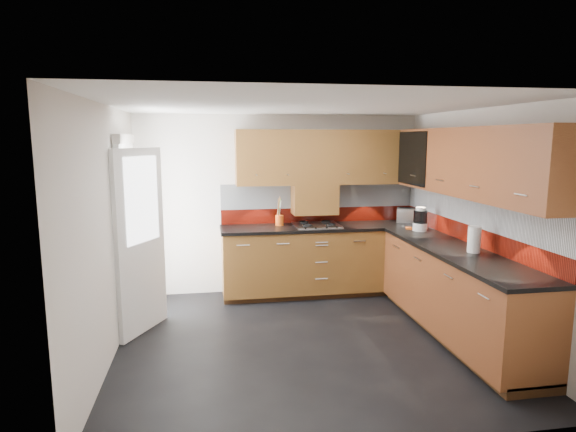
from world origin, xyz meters
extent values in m
cube|color=black|center=(0.00, 0.00, -0.01)|extent=(4.00, 3.80, 0.02)
cube|color=white|center=(0.00, 0.00, 2.45)|extent=(4.00, 3.80, 0.10)
cube|color=beige|center=(0.00, 1.84, 1.20)|extent=(4.00, 0.08, 2.64)
cube|color=beige|center=(0.00, -1.84, 1.20)|extent=(4.00, 0.08, 2.64)
cube|color=beige|center=(-1.94, 0.00, 1.20)|extent=(0.08, 3.80, 2.64)
cube|color=beige|center=(1.94, 0.00, 1.20)|extent=(0.08, 3.80, 2.64)
cube|color=brown|center=(0.55, 1.50, 0.48)|extent=(2.70, 0.60, 0.95)
cube|color=brown|center=(1.60, -0.10, 0.48)|extent=(0.60, 2.60, 0.95)
cube|color=#3E2411|center=(0.55, 1.53, 0.05)|extent=(2.70, 0.54, 0.10)
cube|color=#3E2411|center=(1.63, -0.10, 0.05)|extent=(0.54, 2.60, 0.10)
cube|color=black|center=(0.54, 1.49, 0.92)|extent=(2.72, 0.62, 0.04)
cube|color=black|center=(1.59, -0.12, 0.92)|extent=(0.62, 2.60, 0.04)
cube|color=maroon|center=(0.55, 1.79, 1.04)|extent=(2.70, 0.02, 0.20)
cube|color=silver|center=(0.55, 1.79, 1.31)|extent=(2.70, 0.02, 0.34)
cube|color=maroon|center=(1.89, 0.20, 1.04)|extent=(0.02, 3.20, 0.20)
cube|color=silver|center=(1.89, 0.20, 1.31)|extent=(0.02, 3.20, 0.34)
cube|color=brown|center=(0.65, 1.64, 1.84)|extent=(2.50, 0.33, 0.72)
cube|color=brown|center=(1.73, 0.04, 1.84)|extent=(0.33, 2.87, 0.72)
cube|color=silver|center=(0.50, 1.46, 1.63)|extent=(1.80, 0.01, 0.16)
cube|color=silver|center=(1.56, 0.00, 1.63)|extent=(0.01, 2.00, 0.16)
cube|color=brown|center=(0.45, 1.64, 1.28)|extent=(0.60, 0.33, 0.40)
cube|color=black|center=(1.56, 1.07, 1.84)|extent=(0.01, 0.80, 0.66)
cube|color=#FFD18C|center=(1.87, 1.07, 1.84)|extent=(0.01, 0.76, 0.64)
cube|color=black|center=(1.73, 1.07, 1.86)|extent=(0.29, 0.76, 0.01)
cylinder|color=black|center=(1.73, 0.82, 1.96)|extent=(0.07, 0.07, 0.16)
cylinder|color=black|center=(1.73, 0.97, 1.96)|extent=(0.07, 0.07, 0.16)
cylinder|color=white|center=(1.73, 1.12, 1.96)|extent=(0.07, 0.07, 0.16)
cylinder|color=black|center=(1.73, 1.27, 1.96)|extent=(0.07, 0.07, 0.16)
cube|color=white|center=(-1.86, 0.90, 1.02)|extent=(0.06, 0.95, 2.04)
cube|color=white|center=(-1.68, 0.55, 1.00)|extent=(0.42, 0.73, 1.98)
cube|color=white|center=(-1.65, 0.55, 1.45)|extent=(0.28, 0.50, 0.90)
cube|color=silver|center=(0.45, 1.48, 0.95)|extent=(0.60, 0.51, 0.02)
torus|color=black|center=(0.30, 1.36, 0.98)|extent=(0.13, 0.13, 0.02)
torus|color=black|center=(0.60, 1.36, 0.98)|extent=(0.13, 0.13, 0.02)
torus|color=black|center=(0.30, 1.60, 0.98)|extent=(0.13, 0.13, 0.02)
torus|color=black|center=(0.60, 1.60, 0.98)|extent=(0.13, 0.13, 0.02)
cube|color=black|center=(0.45, 1.23, 0.96)|extent=(0.45, 0.04, 0.02)
cylinder|color=#C34C12|center=(-0.03, 1.61, 1.01)|extent=(0.11, 0.11, 0.14)
cylinder|color=#8F6039|center=(-0.04, 1.63, 1.18)|extent=(0.05, 0.02, 0.27)
cylinder|color=#8F6039|center=(-0.03, 1.63, 1.17)|extent=(0.05, 0.02, 0.25)
cylinder|color=#8F6039|center=(-0.04, 1.63, 1.18)|extent=(0.05, 0.03, 0.29)
cylinder|color=#8F6039|center=(-0.02, 1.62, 1.16)|extent=(0.04, 0.04, 0.24)
cylinder|color=#8F6039|center=(-0.05, 1.62, 1.17)|extent=(0.03, 0.05, 0.26)
cube|color=silver|center=(1.75, 1.56, 1.04)|extent=(0.33, 0.27, 0.19)
cube|color=black|center=(1.75, 1.56, 1.14)|extent=(0.20, 0.11, 0.01)
cube|color=black|center=(1.75, 1.61, 1.14)|extent=(0.20, 0.11, 0.01)
cylinder|color=white|center=(1.65, 0.94, 0.99)|extent=(0.18, 0.18, 0.10)
cylinder|color=black|center=(1.65, 0.94, 1.12)|extent=(0.17, 0.17, 0.16)
cylinder|color=white|center=(1.65, 0.94, 1.22)|extent=(0.12, 0.12, 0.04)
cylinder|color=white|center=(1.69, -0.25, 1.07)|extent=(0.17, 0.17, 0.27)
cube|color=#D95818|center=(1.60, 1.08, 0.95)|extent=(0.17, 0.16, 0.01)
camera|label=1|loc=(-0.96, -4.64, 2.08)|focal=30.00mm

